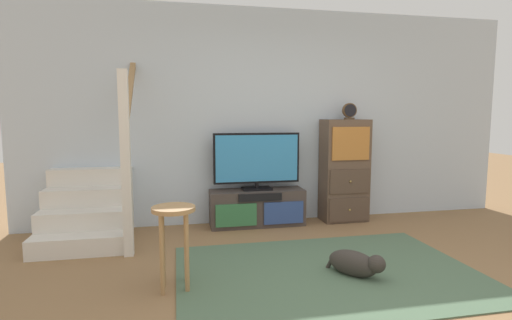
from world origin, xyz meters
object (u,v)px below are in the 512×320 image
media_console (257,208)px  bar_stool_near (174,227)px  desk_clock (349,111)px  television (257,160)px  dog (356,263)px  side_cabinet (344,171)px

media_console → bar_stool_near: size_ratio=1.76×
media_console → desk_clock: desk_clock is taller
television → desk_clock: 1.34m
dog → bar_stool_near: bearing=177.1°
media_console → desk_clock: bearing=-0.2°
television → dog: 1.94m
dog → media_console: bearing=106.5°
dog → side_cabinet: bearing=69.2°
bar_stool_near → dog: 1.56m
bar_stool_near → side_cabinet: bearing=37.2°
media_console → television: bearing=90.0°
desk_clock → media_console: bearing=179.8°
media_console → desk_clock: 1.69m
media_console → bar_stool_near: 1.94m
television → side_cabinet: 1.17m
side_cabinet → desk_clock: desk_clock is taller
bar_stool_near → dog: bearing=-2.9°
desk_clock → bar_stool_near: desk_clock is taller
side_cabinet → dog: side_cabinet is taller
television → desk_clock: desk_clock is taller
side_cabinet → dog: (-0.65, -1.72, -0.54)m
desk_clock → dog: bearing=-112.2°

